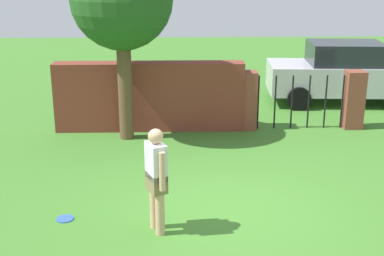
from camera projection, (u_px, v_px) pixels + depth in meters
The scene contains 7 objects.
ground_plane at pixel (229, 209), 8.64m from camera, with size 40.00×40.00×0.00m, color #3D7528.
brick_wall at pixel (150, 96), 12.47m from camera, with size 4.46×0.50×1.63m, color brown.
tree at pixel (122, 1), 11.16m from camera, with size 2.20×2.20×4.22m.
person at pixel (156, 176), 7.69m from camera, with size 0.35×0.50×1.62m.
fence_gate at pixel (300, 100), 12.60m from camera, with size 3.01×0.44×1.40m.
car at pixel (344, 73), 14.84m from camera, with size 4.30×2.12×1.72m.
frisbee_blue at pixel (65, 219), 8.31m from camera, with size 0.27×0.27×0.02m, color blue.
Camera 1 is at (-0.83, -7.80, 3.92)m, focal length 49.24 mm.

